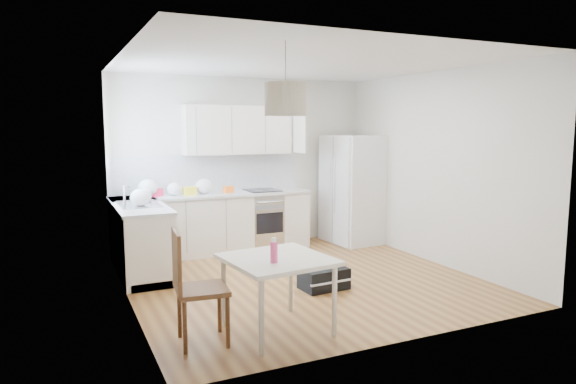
% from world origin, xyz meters
% --- Properties ---
extents(floor, '(4.20, 4.20, 0.00)m').
position_xyz_m(floor, '(0.00, 0.00, 0.00)').
color(floor, brown).
rests_on(floor, ground).
extents(ceiling, '(4.20, 4.20, 0.00)m').
position_xyz_m(ceiling, '(0.00, 0.00, 2.70)').
color(ceiling, white).
rests_on(ceiling, wall_back).
extents(wall_back, '(4.20, 0.00, 4.20)m').
position_xyz_m(wall_back, '(0.00, 2.10, 1.35)').
color(wall_back, beige).
rests_on(wall_back, floor).
extents(wall_left, '(0.00, 4.20, 4.20)m').
position_xyz_m(wall_left, '(-2.10, 0.00, 1.35)').
color(wall_left, beige).
rests_on(wall_left, floor).
extents(wall_right, '(0.00, 4.20, 4.20)m').
position_xyz_m(wall_right, '(2.10, 0.00, 1.35)').
color(wall_right, beige).
rests_on(wall_right, floor).
extents(window_glassblock, '(0.02, 1.00, 1.00)m').
position_xyz_m(window_glassblock, '(-2.09, 1.15, 1.75)').
color(window_glassblock, '#BFE0F9').
rests_on(window_glassblock, wall_left).
extents(cabinets_back, '(3.00, 0.60, 0.88)m').
position_xyz_m(cabinets_back, '(-0.60, 1.80, 0.44)').
color(cabinets_back, silver).
rests_on(cabinets_back, floor).
extents(cabinets_left, '(0.60, 1.80, 0.88)m').
position_xyz_m(cabinets_left, '(-1.80, 1.20, 0.44)').
color(cabinets_left, silver).
rests_on(cabinets_left, floor).
extents(counter_back, '(3.02, 0.64, 0.04)m').
position_xyz_m(counter_back, '(-0.60, 1.80, 0.90)').
color(counter_back, silver).
rests_on(counter_back, cabinets_back).
extents(counter_left, '(0.64, 1.82, 0.04)m').
position_xyz_m(counter_left, '(-1.80, 1.20, 0.90)').
color(counter_left, silver).
rests_on(counter_left, cabinets_left).
extents(backsplash_back, '(3.00, 0.01, 0.58)m').
position_xyz_m(backsplash_back, '(-0.60, 2.09, 1.21)').
color(backsplash_back, white).
rests_on(backsplash_back, wall_back).
extents(backsplash_left, '(0.01, 1.80, 0.58)m').
position_xyz_m(backsplash_left, '(-2.09, 1.20, 1.21)').
color(backsplash_left, white).
rests_on(backsplash_left, wall_left).
extents(upper_cabinets, '(1.70, 0.32, 0.75)m').
position_xyz_m(upper_cabinets, '(-0.15, 1.94, 1.88)').
color(upper_cabinets, silver).
rests_on(upper_cabinets, wall_back).
extents(range_oven, '(0.50, 0.61, 0.88)m').
position_xyz_m(range_oven, '(0.20, 1.80, 0.44)').
color(range_oven, silver).
rests_on(range_oven, floor).
extents(sink, '(0.50, 0.80, 0.16)m').
position_xyz_m(sink, '(-1.80, 1.15, 0.92)').
color(sink, silver).
rests_on(sink, counter_left).
extents(refrigerator, '(0.92, 0.95, 1.79)m').
position_xyz_m(refrigerator, '(1.73, 1.54, 0.89)').
color(refrigerator, white).
rests_on(refrigerator, floor).
extents(dining_table, '(1.01, 1.01, 0.72)m').
position_xyz_m(dining_table, '(-0.93, -1.40, 0.64)').
color(dining_table, beige).
rests_on(dining_table, floor).
extents(dining_chair, '(0.48, 0.48, 1.04)m').
position_xyz_m(dining_chair, '(-1.65, -1.36, 0.52)').
color(dining_chair, '#442414').
rests_on(dining_chair, floor).
extents(drink_bottle, '(0.08, 0.08, 0.23)m').
position_xyz_m(drink_bottle, '(-1.03, -1.56, 0.83)').
color(drink_bottle, '#D33A72').
rests_on(drink_bottle, dining_table).
extents(gym_bag, '(0.57, 0.39, 0.25)m').
position_xyz_m(gym_bag, '(0.08, -0.46, 0.13)').
color(gym_bag, black).
rests_on(gym_bag, floor).
extents(pendant_lamp, '(0.45, 0.45, 0.30)m').
position_xyz_m(pendant_lamp, '(-0.85, -1.39, 2.18)').
color(pendant_lamp, tan).
rests_on(pendant_lamp, ceiling).
extents(grocery_bag_a, '(0.28, 0.24, 0.26)m').
position_xyz_m(grocery_bag_a, '(-1.57, 1.82, 1.05)').
color(grocery_bag_a, white).
rests_on(grocery_bag_a, counter_back).
extents(grocery_bag_b, '(0.22, 0.18, 0.20)m').
position_xyz_m(grocery_bag_b, '(-1.19, 1.78, 1.02)').
color(grocery_bag_b, white).
rests_on(grocery_bag_b, counter_back).
extents(grocery_bag_c, '(0.25, 0.21, 0.23)m').
position_xyz_m(grocery_bag_c, '(-0.74, 1.81, 1.03)').
color(grocery_bag_c, white).
rests_on(grocery_bag_c, counter_back).
extents(grocery_bag_d, '(0.20, 0.17, 0.18)m').
position_xyz_m(grocery_bag_d, '(-1.70, 1.34, 1.01)').
color(grocery_bag_d, white).
rests_on(grocery_bag_d, counter_back).
extents(grocery_bag_e, '(0.25, 0.21, 0.22)m').
position_xyz_m(grocery_bag_e, '(-1.81, 0.98, 1.03)').
color(grocery_bag_e, white).
rests_on(grocery_bag_e, counter_left).
extents(snack_orange, '(0.16, 0.12, 0.10)m').
position_xyz_m(snack_orange, '(-0.37, 1.78, 0.97)').
color(snack_orange, orange).
rests_on(snack_orange, counter_back).
extents(snack_yellow, '(0.19, 0.13, 0.12)m').
position_xyz_m(snack_yellow, '(-0.98, 1.76, 0.98)').
color(snack_yellow, yellow).
rests_on(snack_yellow, counter_back).
extents(snack_red, '(0.19, 0.16, 0.11)m').
position_xyz_m(snack_red, '(-1.45, 1.82, 0.98)').
color(snack_red, red).
rests_on(snack_red, counter_back).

